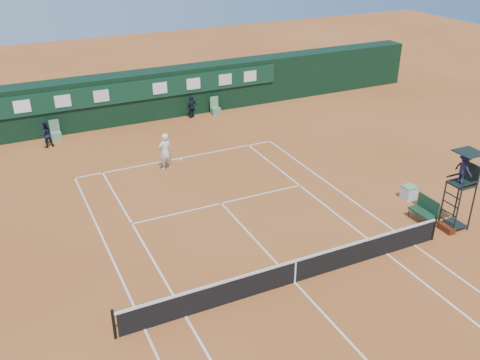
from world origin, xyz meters
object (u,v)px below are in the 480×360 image
player_bench (425,209)px  cooler (409,192)px  player (165,152)px  tennis_net (295,271)px  umpire_chair (463,174)px

player_bench → cooler: player_bench is taller
player_bench → player: size_ratio=0.61×
tennis_net → player: bearing=95.7°
umpire_chair → player: size_ratio=1.74×
player → tennis_net: bearing=83.9°
cooler → player: size_ratio=0.33×
tennis_net → player_bench: same height
player_bench → player: bearing=130.4°
cooler → player: 11.91m
player_bench → cooler: size_ratio=1.86×
umpire_chair → player_bench: umpire_chair is taller
player_bench → tennis_net: bearing=-169.9°
tennis_net → player: size_ratio=6.55×
tennis_net → umpire_chair: (7.85, 0.34, 1.95)m
umpire_chair → cooler: umpire_chair is taller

